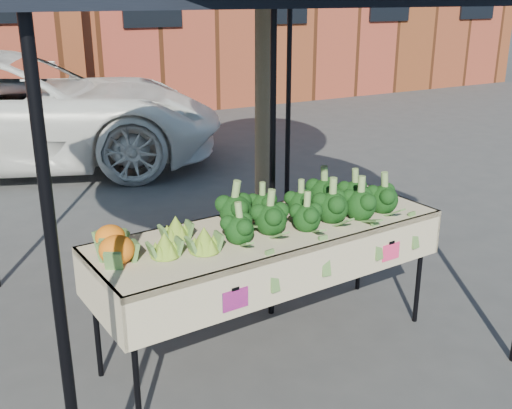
{
  "coord_description": "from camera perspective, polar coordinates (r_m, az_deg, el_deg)",
  "views": [
    {
      "loc": [
        -1.81,
        -3.26,
        2.35
      ],
      "look_at": [
        0.11,
        0.14,
        1.0
      ],
      "focal_mm": 42.56,
      "sensor_mm": 36.0,
      "label": 1
    }
  ],
  "objects": [
    {
      "name": "street_tree",
      "position": [
        5.39,
        0.71,
        17.03
      ],
      "size": [
        2.19,
        2.19,
        4.31
      ],
      "primitive_type": null,
      "color": "#1E4C14",
      "rests_on": "ground"
    },
    {
      "name": "cauliflower_pair",
      "position": [
        3.64,
        -13.27,
        -3.36
      ],
      "size": [
        0.23,
        0.43,
        0.18
      ],
      "primitive_type": "ellipsoid",
      "color": "orange",
      "rests_on": "table"
    },
    {
      "name": "broccoli_heap",
      "position": [
        4.12,
        4.54,
        0.33
      ],
      "size": [
        1.37,
        0.57,
        0.26
      ],
      "primitive_type": "ellipsoid",
      "color": "black",
      "rests_on": "table"
    },
    {
      "name": "table",
      "position": [
        4.19,
        1.36,
        -7.92
      ],
      "size": [
        2.45,
        0.96,
        0.9
      ],
      "color": "beige",
      "rests_on": "ground"
    },
    {
      "name": "canopy",
      "position": [
        4.22,
        -3.08,
        5.63
      ],
      "size": [
        3.16,
        3.16,
        2.74
      ],
      "primitive_type": null,
      "color": "black",
      "rests_on": "ground"
    },
    {
      "name": "romanesco_cluster",
      "position": [
        3.68,
        -7.4,
        -2.61
      ],
      "size": [
        0.43,
        0.47,
        0.2
      ],
      "primitive_type": "ellipsoid",
      "color": "#79A32F",
      "rests_on": "table"
    },
    {
      "name": "ground",
      "position": [
        4.41,
        -0.38,
        -13.14
      ],
      "size": [
        90.0,
        90.0,
        0.0
      ],
      "primitive_type": "plane",
      "color": "#353538"
    }
  ]
}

